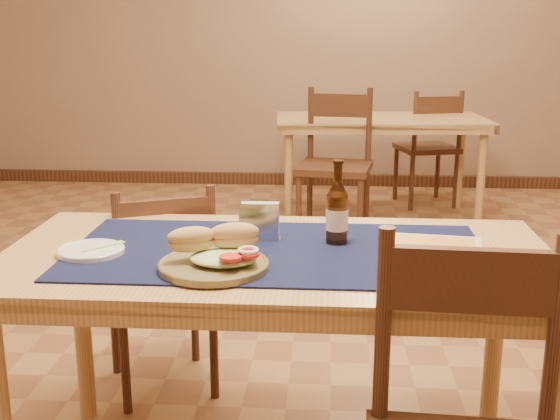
# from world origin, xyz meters

# --- Properties ---
(room) EXTENTS (6.04, 7.04, 2.84)m
(room) POSITION_xyz_m (0.00, 0.00, 1.40)
(room) COLOR #986D42
(room) RESTS_ON ground
(main_table) EXTENTS (1.60, 0.80, 0.75)m
(main_table) POSITION_xyz_m (0.00, -0.80, 0.67)
(main_table) COLOR tan
(main_table) RESTS_ON ground
(placemat) EXTENTS (1.20, 0.60, 0.01)m
(placemat) POSITION_xyz_m (0.00, -0.80, 0.75)
(placemat) COLOR #10143C
(placemat) RESTS_ON main_table
(baseboard) EXTENTS (6.00, 7.00, 0.10)m
(baseboard) POSITION_xyz_m (0.00, 0.00, 0.05)
(baseboard) COLOR #492C1A
(baseboard) RESTS_ON ground
(back_table) EXTENTS (1.55, 0.85, 0.75)m
(back_table) POSITION_xyz_m (0.52, 2.37, 0.67)
(back_table) COLOR tan
(back_table) RESTS_ON ground
(chair_main_far) EXTENTS (0.51, 0.51, 0.84)m
(chair_main_far) POSITION_xyz_m (-0.48, -0.27, 0.44)
(chair_main_far) COLOR #492C1A
(chair_main_far) RESTS_ON ground
(chair_back_near) EXTENTS (0.53, 0.53, 1.00)m
(chair_back_near) POSITION_xyz_m (0.19, 1.83, 0.52)
(chair_back_near) COLOR #492C1A
(chair_back_near) RESTS_ON ground
(chair_back_far) EXTENTS (0.52, 0.52, 0.92)m
(chair_back_far) POSITION_xyz_m (0.93, 2.79, 0.48)
(chair_back_far) COLOR #492C1A
(chair_back_far) RESTS_ON ground
(sandwich_plate) EXTENTS (0.30, 0.30, 0.11)m
(sandwich_plate) POSITION_xyz_m (-0.15, -0.97, 0.79)
(sandwich_plate) COLOR brown
(sandwich_plate) RESTS_ON placemat
(side_plate) EXTENTS (0.19, 0.19, 0.02)m
(side_plate) POSITION_xyz_m (-0.53, -0.86, 0.76)
(side_plate) COLOR silver
(side_plate) RESTS_ON placemat
(fork) EXTENTS (0.10, 0.11, 0.00)m
(fork) POSITION_xyz_m (-0.49, -0.84, 0.77)
(fork) COLOR #93DC79
(fork) RESTS_ON side_plate
(beer_bottle) EXTENTS (0.07, 0.07, 0.25)m
(beer_bottle) POSITION_xyz_m (0.17, -0.72, 0.85)
(beer_bottle) COLOR #4E2A0E
(beer_bottle) RESTS_ON placemat
(napkin_holder) EXTENTS (0.13, 0.05, 0.11)m
(napkin_holder) POSITION_xyz_m (-0.06, -0.69, 0.81)
(napkin_holder) COLOR silver
(napkin_holder) RESTS_ON placemat
(menu_card) EXTENTS (0.31, 0.24, 0.01)m
(menu_card) POSITION_xyz_m (0.46, -0.73, 0.76)
(menu_card) COLOR beige
(menu_card) RESTS_ON placemat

